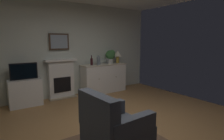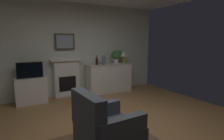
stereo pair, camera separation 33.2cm
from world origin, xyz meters
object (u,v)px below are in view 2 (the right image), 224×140
(sideboard_cabinet, at_px, (109,78))
(wine_glass_center, at_px, (111,60))
(fireplace_unit, at_px, (67,78))
(armchair, at_px, (105,128))
(wine_glass_right, at_px, (113,60))
(table_lamp, at_px, (124,54))
(vase_decorative, at_px, (104,60))
(wine_glass_left, at_px, (107,60))
(framed_picture, at_px, (65,42))
(wine_bottle, at_px, (97,61))
(tv_set, at_px, (30,70))
(potted_plant_small, at_px, (116,55))
(tv_cabinet, at_px, (31,90))

(sideboard_cabinet, xyz_separation_m, wine_glass_center, (0.04, -0.04, 0.57))
(fireplace_unit, xyz_separation_m, armchair, (-0.30, -3.04, -0.17))
(wine_glass_right, bearing_deg, wine_glass_center, -148.76)
(table_lamp, bearing_deg, vase_decorative, -176.16)
(fireplace_unit, relative_size, armchair, 1.20)
(fireplace_unit, bearing_deg, wine_glass_left, -8.99)
(sideboard_cabinet, relative_size, wine_glass_center, 8.71)
(sideboard_cabinet, relative_size, wine_glass_left, 8.71)
(sideboard_cabinet, relative_size, vase_decorative, 5.11)
(framed_picture, relative_size, wine_bottle, 1.90)
(table_lamp, relative_size, tv_set, 0.65)
(table_lamp, xyz_separation_m, potted_plant_small, (-0.24, 0.05, -0.02))
(wine_bottle, relative_size, tv_set, 0.47)
(armchair, bearing_deg, wine_bottle, 67.57)
(wine_glass_center, distance_m, armchair, 3.32)
(sideboard_cabinet, xyz_separation_m, wine_bottle, (-0.42, 0.00, 0.55))
(wine_glass_center, xyz_separation_m, armchair, (-1.64, -2.81, -0.63))
(wine_glass_right, bearing_deg, potted_plant_small, 9.44)
(wine_glass_left, height_order, vase_decorative, vase_decorative)
(wine_glass_right, relative_size, armchair, 0.18)
(table_lamp, distance_m, vase_decorative, 0.76)
(wine_bottle, bearing_deg, tv_cabinet, 179.54)
(tv_cabinet, relative_size, tv_set, 1.21)
(wine_glass_right, xyz_separation_m, tv_set, (-2.43, -0.03, -0.14))
(vase_decorative, height_order, armchair, vase_decorative)
(framed_picture, xyz_separation_m, wine_glass_center, (1.34, -0.27, -0.57))
(vase_decorative, bearing_deg, tv_set, 178.84)
(wine_glass_center, height_order, wine_glass_right, same)
(wine_bottle, relative_size, vase_decorative, 1.03)
(fireplace_unit, distance_m, tv_set, 1.04)
(wine_glass_left, bearing_deg, framed_picture, 168.97)
(tv_set, bearing_deg, wine_glass_center, -0.91)
(wine_glass_right, bearing_deg, wine_glass_left, -169.76)
(wine_glass_right, relative_size, vase_decorative, 0.59)
(framed_picture, bearing_deg, wine_glass_right, -7.86)
(wine_glass_left, distance_m, potted_plant_small, 0.39)
(tv_cabinet, bearing_deg, sideboard_cabinet, -0.38)
(wine_glass_left, distance_m, wine_glass_center, 0.11)
(vase_decorative, relative_size, armchair, 0.31)
(potted_plant_small, bearing_deg, vase_decorative, -169.24)
(wine_glass_center, height_order, potted_plant_small, potted_plant_small)
(table_lamp, bearing_deg, tv_cabinet, 179.69)
(potted_plant_small, height_order, armchair, potted_plant_small)
(tv_cabinet, distance_m, tv_set, 0.54)
(table_lamp, bearing_deg, wine_bottle, -180.00)
(framed_picture, height_order, armchair, framed_picture)
(vase_decorative, bearing_deg, wine_glass_left, 12.87)
(framed_picture, distance_m, armchair, 3.32)
(wine_glass_left, relative_size, armchair, 0.18)
(fireplace_unit, bearing_deg, wine_glass_right, -6.10)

